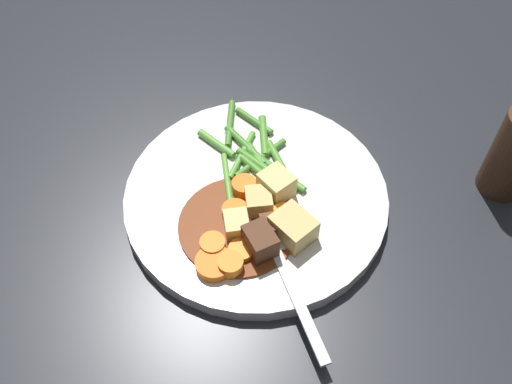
{
  "coord_description": "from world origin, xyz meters",
  "views": [
    {
      "loc": [
        0.35,
        0.04,
        0.47
      ],
      "look_at": [
        0.0,
        0.0,
        0.02
      ],
      "focal_mm": 39.1,
      "sensor_mm": 36.0,
      "label": 1
    }
  ],
  "objects_px": {
    "dinner_plate": "(256,197)",
    "meat_chunk_1": "(272,227)",
    "carrot_slice_6": "(214,264)",
    "carrot_slice_1": "(244,187)",
    "carrot_slice_0": "(213,245)",
    "potato_chunk_0": "(237,225)",
    "fork": "(285,271)",
    "carrot_slice_2": "(285,220)",
    "carrot_slice_3": "(241,250)",
    "carrot_slice_5": "(231,265)",
    "meat_chunk_0": "(260,242)",
    "potato_chunk_1": "(259,202)",
    "potato_chunk_3": "(276,188)",
    "potato_chunk_2": "(293,228)",
    "carrot_slice_4": "(235,212)"
  },
  "relations": [
    {
      "from": "carrot_slice_5",
      "to": "carrot_slice_0",
      "type": "bearing_deg",
      "value": -135.47
    },
    {
      "from": "dinner_plate",
      "to": "carrot_slice_1",
      "type": "height_order",
      "value": "carrot_slice_1"
    },
    {
      "from": "dinner_plate",
      "to": "carrot_slice_4",
      "type": "distance_m",
      "value": 0.04
    },
    {
      "from": "carrot_slice_3",
      "to": "fork",
      "type": "bearing_deg",
      "value": 68.89
    },
    {
      "from": "carrot_slice_5",
      "to": "meat_chunk_0",
      "type": "xyz_separation_m",
      "value": [
        -0.02,
        0.02,
        0.01
      ]
    },
    {
      "from": "carrot_slice_6",
      "to": "potato_chunk_2",
      "type": "xyz_separation_m",
      "value": [
        -0.04,
        0.07,
        0.01
      ]
    },
    {
      "from": "dinner_plate",
      "to": "meat_chunk_1",
      "type": "relative_size",
      "value": 12.29
    },
    {
      "from": "carrot_slice_6",
      "to": "carrot_slice_1",
      "type": "bearing_deg",
      "value": 169.79
    },
    {
      "from": "carrot_slice_2",
      "to": "potato_chunk_2",
      "type": "xyz_separation_m",
      "value": [
        0.01,
        0.01,
        0.01
      ]
    },
    {
      "from": "potato_chunk_2",
      "to": "carrot_slice_6",
      "type": "bearing_deg",
      "value": -58.45
    },
    {
      "from": "carrot_slice_2",
      "to": "dinner_plate",
      "type": "bearing_deg",
      "value": -137.89
    },
    {
      "from": "potato_chunk_0",
      "to": "potato_chunk_3",
      "type": "xyz_separation_m",
      "value": [
        -0.05,
        0.03,
        0.0
      ]
    },
    {
      "from": "carrot_slice_0",
      "to": "potato_chunk_0",
      "type": "relative_size",
      "value": 0.91
    },
    {
      "from": "carrot_slice_3",
      "to": "potato_chunk_0",
      "type": "height_order",
      "value": "potato_chunk_0"
    },
    {
      "from": "carrot_slice_0",
      "to": "potato_chunk_3",
      "type": "relative_size",
      "value": 0.79
    },
    {
      "from": "carrot_slice_1",
      "to": "carrot_slice_2",
      "type": "distance_m",
      "value": 0.06
    },
    {
      "from": "potato_chunk_3",
      "to": "fork",
      "type": "relative_size",
      "value": 0.19
    },
    {
      "from": "carrot_slice_0",
      "to": "carrot_slice_6",
      "type": "distance_m",
      "value": 0.02
    },
    {
      "from": "carrot_slice_5",
      "to": "meat_chunk_1",
      "type": "height_order",
      "value": "meat_chunk_1"
    },
    {
      "from": "carrot_slice_1",
      "to": "carrot_slice_0",
      "type": "bearing_deg",
      "value": -16.21
    },
    {
      "from": "dinner_plate",
      "to": "carrot_slice_6",
      "type": "height_order",
      "value": "carrot_slice_6"
    },
    {
      "from": "dinner_plate",
      "to": "potato_chunk_0",
      "type": "bearing_deg",
      "value": -15.04
    },
    {
      "from": "carrot_slice_6",
      "to": "potato_chunk_0",
      "type": "relative_size",
      "value": 1.32
    },
    {
      "from": "dinner_plate",
      "to": "potato_chunk_0",
      "type": "height_order",
      "value": "potato_chunk_0"
    },
    {
      "from": "potato_chunk_0",
      "to": "potato_chunk_1",
      "type": "distance_m",
      "value": 0.03
    },
    {
      "from": "potato_chunk_2",
      "to": "fork",
      "type": "bearing_deg",
      "value": -5.82
    },
    {
      "from": "potato_chunk_1",
      "to": "meat_chunk_1",
      "type": "height_order",
      "value": "potato_chunk_1"
    },
    {
      "from": "carrot_slice_0",
      "to": "potato_chunk_2",
      "type": "height_order",
      "value": "potato_chunk_2"
    },
    {
      "from": "carrot_slice_0",
      "to": "carrot_slice_2",
      "type": "distance_m",
      "value": 0.07
    },
    {
      "from": "potato_chunk_3",
      "to": "potato_chunk_2",
      "type": "bearing_deg",
      "value": 24.64
    },
    {
      "from": "meat_chunk_1",
      "to": "meat_chunk_0",
      "type": "bearing_deg",
      "value": -24.32
    },
    {
      "from": "carrot_slice_6",
      "to": "potato_chunk_1",
      "type": "relative_size",
      "value": 1.3
    },
    {
      "from": "carrot_slice_6",
      "to": "potato_chunk_0",
      "type": "xyz_separation_m",
      "value": [
        -0.04,
        0.02,
        0.0
      ]
    },
    {
      "from": "carrot_slice_6",
      "to": "meat_chunk_0",
      "type": "distance_m",
      "value": 0.05
    },
    {
      "from": "carrot_slice_2",
      "to": "carrot_slice_3",
      "type": "xyz_separation_m",
      "value": [
        0.04,
        -0.04,
        -0.0
      ]
    },
    {
      "from": "carrot_slice_5",
      "to": "potato_chunk_0",
      "type": "distance_m",
      "value": 0.04
    },
    {
      "from": "potato_chunk_1",
      "to": "fork",
      "type": "height_order",
      "value": "potato_chunk_1"
    },
    {
      "from": "carrot_slice_4",
      "to": "carrot_slice_6",
      "type": "height_order",
      "value": "carrot_slice_4"
    },
    {
      "from": "carrot_slice_0",
      "to": "carrot_slice_5",
      "type": "height_order",
      "value": "carrot_slice_5"
    },
    {
      "from": "carrot_slice_2",
      "to": "carrot_slice_4",
      "type": "height_order",
      "value": "carrot_slice_2"
    },
    {
      "from": "dinner_plate",
      "to": "carrot_slice_1",
      "type": "xyz_separation_m",
      "value": [
        -0.0,
        -0.01,
        0.02
      ]
    },
    {
      "from": "meat_chunk_0",
      "to": "meat_chunk_1",
      "type": "relative_size",
      "value": 1.45
    },
    {
      "from": "potato_chunk_1",
      "to": "potato_chunk_3",
      "type": "relative_size",
      "value": 0.89
    },
    {
      "from": "carrot_slice_5",
      "to": "potato_chunk_1",
      "type": "height_order",
      "value": "potato_chunk_1"
    },
    {
      "from": "potato_chunk_2",
      "to": "carrot_slice_0",
      "type": "bearing_deg",
      "value": -72.66
    },
    {
      "from": "carrot_slice_3",
      "to": "carrot_slice_6",
      "type": "relative_size",
      "value": 0.7
    },
    {
      "from": "carrot_slice_0",
      "to": "potato_chunk_1",
      "type": "xyz_separation_m",
      "value": [
        -0.05,
        0.04,
        0.01
      ]
    },
    {
      "from": "carrot_slice_0",
      "to": "potato_chunk_0",
      "type": "distance_m",
      "value": 0.03
    },
    {
      "from": "carrot_slice_0",
      "to": "fork",
      "type": "height_order",
      "value": "carrot_slice_0"
    },
    {
      "from": "meat_chunk_1",
      "to": "potato_chunk_2",
      "type": "bearing_deg",
      "value": 87.89
    }
  ]
}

